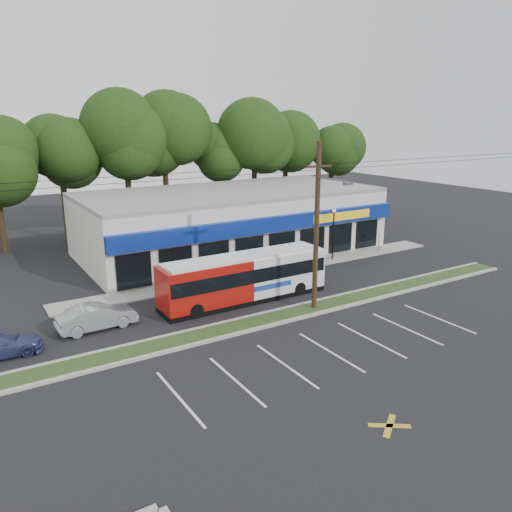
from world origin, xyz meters
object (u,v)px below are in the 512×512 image
object	(u,v)px
utility_pole	(315,222)
car_dark	(291,259)
car_silver	(97,317)
pedestrian_a	(315,253)
metrobus	(245,277)
pedestrian_b	(253,267)
sign_post	(380,235)
lamp_post	(333,228)

from	to	relation	value
utility_pole	car_dark	distance (m)	9.64
car_silver	pedestrian_a	size ratio (longest dim) A/B	2.31
metrobus	car_dark	bearing A→B (deg)	31.44
pedestrian_b	metrobus	bearing A→B (deg)	79.48
car_dark	sign_post	bearing A→B (deg)	-86.98
utility_pole	sign_post	xyz separation A→B (m)	(13.17, 7.65, -3.86)
sign_post	pedestrian_a	size ratio (longest dim) A/B	1.20
lamp_post	metrobus	distance (m)	11.70
car_dark	car_silver	world-z (taller)	car_dark
metrobus	pedestrian_a	xyz separation A→B (m)	(8.83, 4.00, -0.66)
utility_pole	pedestrian_a	xyz separation A→B (m)	(6.17, 7.57, -4.49)
utility_pole	lamp_post	xyz separation A→B (m)	(8.17, 7.87, -2.74)
sign_post	car_silver	distance (m)	25.28
utility_pole	car_silver	size ratio (longest dim) A/B	11.72
pedestrian_a	pedestrian_b	size ratio (longest dim) A/B	1.24
utility_pole	metrobus	distance (m)	5.87
sign_post	lamp_post	bearing A→B (deg)	177.42
utility_pole	pedestrian_b	distance (m)	8.91
utility_pole	car_dark	xyz separation A→B (m)	(3.83, 7.57, -4.58)
utility_pole	pedestrian_a	size ratio (longest dim) A/B	27.08
lamp_post	car_silver	distance (m)	20.46
lamp_post	metrobus	bearing A→B (deg)	-158.34
car_silver	pedestrian_b	size ratio (longest dim) A/B	2.86
metrobus	car_dark	world-z (taller)	metrobus
pedestrian_b	car_silver	bearing A→B (deg)	43.16
lamp_post	pedestrian_a	world-z (taller)	lamp_post
pedestrian_a	sign_post	bearing A→B (deg)	-176.88
sign_post	car_dark	size ratio (longest dim) A/B	0.45
lamp_post	car_dark	bearing A→B (deg)	-176.05
lamp_post	car_dark	world-z (taller)	lamp_post
sign_post	metrobus	world-z (taller)	metrobus
car_dark	pedestrian_a	bearing A→B (deg)	-87.44
lamp_post	car_dark	distance (m)	4.72
lamp_post	pedestrian_b	world-z (taller)	lamp_post
car_dark	pedestrian_b	xyz separation A→B (m)	(-3.42, 0.00, -0.09)
lamp_post	car_silver	size ratio (longest dim) A/B	1.00
utility_pole	sign_post	size ratio (longest dim) A/B	22.47
lamp_post	sign_post	distance (m)	5.13
sign_post	car_silver	size ratio (longest dim) A/B	0.52
lamp_post	pedestrian_a	size ratio (longest dim) A/B	2.30
lamp_post	car_silver	bearing A→B (deg)	-169.07
utility_pole	car_silver	distance (m)	13.35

